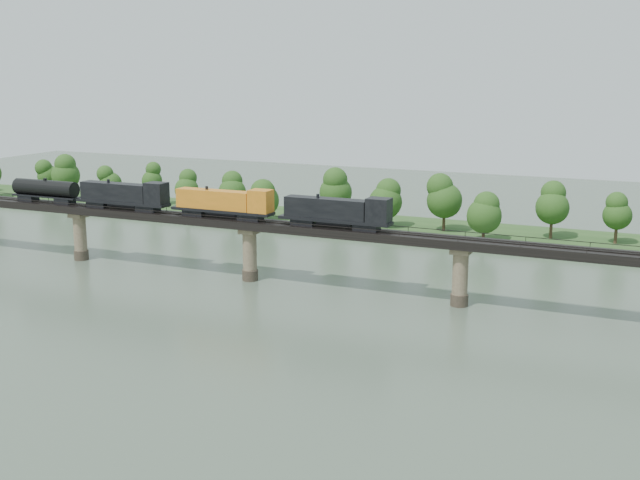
% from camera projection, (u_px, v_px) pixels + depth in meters
% --- Properties ---
extents(ground, '(400.00, 400.00, 0.00)m').
position_uv_depth(ground, '(156.00, 326.00, 123.77)').
color(ground, '#3A4A3B').
rests_on(ground, ground).
extents(far_bank, '(300.00, 24.00, 1.60)m').
position_uv_depth(far_bank, '(358.00, 224.00, 199.38)').
color(far_bank, '#25451B').
rests_on(far_bank, ground).
extents(bridge, '(236.00, 30.00, 11.50)m').
position_uv_depth(bridge, '(250.00, 252.00, 149.36)').
color(bridge, '#473A2D').
rests_on(bridge, ground).
extents(bridge_superstructure, '(220.00, 4.90, 0.75)m').
position_uv_depth(bridge_superstructure, '(249.00, 219.00, 148.02)').
color(bridge_superstructure, black).
rests_on(bridge_superstructure, bridge).
extents(far_treeline, '(289.06, 17.54, 13.60)m').
position_uv_depth(far_treeline, '(320.00, 193.00, 196.97)').
color(far_treeline, '#382619').
rests_on(far_treeline, far_bank).
extents(freight_train, '(84.15, 3.28, 5.79)m').
position_uv_depth(freight_train, '(188.00, 201.00, 152.77)').
color(freight_train, black).
rests_on(freight_train, bridge).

